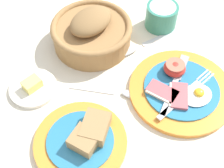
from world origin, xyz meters
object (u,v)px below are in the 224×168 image
at_px(breakfast_plate, 181,88).
at_px(butter_dish, 33,87).
at_px(bread_basket, 92,32).
at_px(teaspoon_stray, 135,47).
at_px(sugar_cup, 161,16).
at_px(teaspoon_by_saucer, 125,93).
at_px(bread_plate, 83,140).

height_order(breakfast_plate, butter_dish, breakfast_plate).
xyz_separation_m(breakfast_plate, bread_basket, (-0.09, 0.24, 0.03)).
xyz_separation_m(breakfast_plate, butter_dish, (-0.28, 0.19, -0.00)).
relative_size(bread_basket, teaspoon_stray, 1.05).
relative_size(sugar_cup, teaspoon_by_saucer, 0.54).
xyz_separation_m(bread_plate, teaspoon_stray, (0.24, 0.16, -0.01)).
xyz_separation_m(bread_basket, teaspoon_by_saucer, (-0.02, -0.18, -0.04)).
distance_m(sugar_cup, butter_dish, 0.38).
xyz_separation_m(sugar_cup, butter_dish, (-0.38, -0.01, -0.03)).
bearing_deg(butter_dish, bread_basket, 16.00).
relative_size(breakfast_plate, bread_plate, 1.25).
xyz_separation_m(breakfast_plate, teaspoon_by_saucer, (-0.11, 0.06, -0.01)).
height_order(sugar_cup, butter_dish, sugar_cup).
bearing_deg(butter_dish, sugar_cup, 1.83).
xyz_separation_m(butter_dish, teaspoon_by_saucer, (0.17, -0.13, -0.00)).
relative_size(bread_plate, sugar_cup, 2.28).
bearing_deg(teaspoon_stray, butter_dish, -2.57).
distance_m(bread_basket, teaspoon_stray, 0.12).
height_order(sugar_cup, teaspoon_by_saucer, sugar_cup).
bearing_deg(butter_dish, bread_plate, -80.53).
bearing_deg(breakfast_plate, bread_plate, 178.27).
bearing_deg(teaspoon_stray, bread_plate, 35.23).
bearing_deg(bread_basket, bread_plate, -124.37).
distance_m(bread_plate, teaspoon_by_saucer, 0.15).
bearing_deg(teaspoon_by_saucer, butter_dish, -173.60).
height_order(breakfast_plate, sugar_cup, sugar_cup).
height_order(breakfast_plate, bread_basket, bread_basket).
xyz_separation_m(sugar_cup, bread_basket, (-0.19, 0.04, 0.01)).
distance_m(bread_basket, teaspoon_by_saucer, 0.19).
bearing_deg(sugar_cup, bread_basket, 167.34).
height_order(bread_basket, teaspoon_by_saucer, bread_basket).
xyz_separation_m(teaspoon_by_saucer, teaspoon_stray, (0.10, 0.10, 0.00)).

